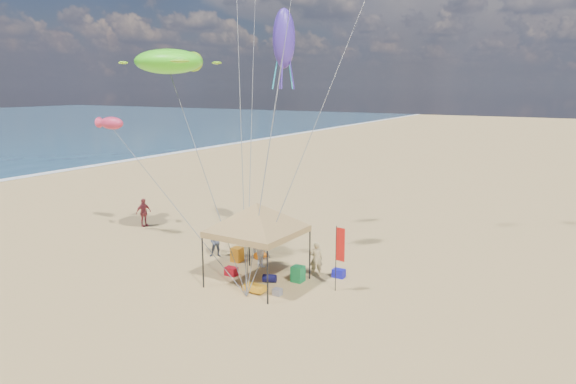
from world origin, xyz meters
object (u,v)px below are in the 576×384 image
cooler_red (231,271)px  beach_cart (255,288)px  canopy_tent (257,206)px  person_near_b (217,242)px  person_near_a (316,259)px  feather_flag (339,248)px  cooler_blue (339,273)px  person_near_c (261,250)px  person_far_a (144,212)px  chair_green (298,274)px  chair_yellow (237,254)px

cooler_red → beach_cart: cooler_red is taller
canopy_tent → person_near_b: 5.07m
person_near_a → feather_flag: bearing=116.1°
canopy_tent → cooler_red: size_ratio=12.42×
feather_flag → cooler_blue: size_ratio=5.22×
person_near_c → person_far_a: person_far_a is taller
canopy_tent → person_near_a: 3.82m
person_near_a → person_near_b: bearing=-26.9°
cooler_blue → person_near_a: bearing=-163.3°
chair_green → person_near_c: person_near_c is taller
feather_flag → person_near_b: 7.44m
chair_yellow → person_far_a: person_far_a is taller
beach_cart → person_far_a: size_ratio=0.52×
beach_cart → person_far_a: 12.99m
cooler_red → person_near_c: size_ratio=0.32×
cooler_red → person_near_c: bearing=71.8°
canopy_tent → cooler_red: canopy_tent is taller
canopy_tent → person_near_a: bearing=49.9°
canopy_tent → cooler_blue: bearing=41.0°
feather_flag → chair_yellow: size_ratio=4.03×
person_near_a → person_far_a: size_ratio=0.92×
cooler_blue → person_near_a: 1.20m
cooler_blue → chair_green: 1.92m
canopy_tent → chair_green: (1.43, 1.04, -3.09)m
person_near_b → person_far_a: bearing=129.6°
cooler_red → person_near_c: person_near_c is taller
cooler_red → beach_cart: 2.36m
cooler_red → beach_cart: size_ratio=0.60×
person_near_b → person_near_c: bearing=-35.4°
canopy_tent → chair_yellow: bearing=142.1°
person_near_a → cooler_red: bearing=2.1°
cooler_blue → person_near_b: 6.61m
person_near_c → person_far_a: size_ratio=0.98×
canopy_tent → person_near_b: canopy_tent is taller
chair_green → person_near_c: bearing=161.3°
chair_yellow → cooler_red: bearing=-62.3°
person_near_a → chair_green: bearing=44.3°
beach_cart → person_near_b: person_near_b is taller
cooler_red → person_near_a: (3.34, 1.92, 0.61)m
person_far_a → cooler_red: bearing=-102.1°
canopy_tent → cooler_blue: (2.77, 2.41, -3.25)m
cooler_blue → person_near_b: size_ratio=0.35×
chair_green → person_near_b: size_ratio=0.46×
chair_yellow → person_far_a: 9.19m
chair_green → person_far_a: (-12.71, 3.45, 0.52)m
cooler_blue → person_near_a: person_near_a is taller
cooler_red → chair_green: bearing=15.9°
chair_green → person_near_c: (-2.45, 0.83, 0.50)m
canopy_tent → chair_yellow: (-2.48, 1.92, -3.09)m
person_near_c → person_far_a: 10.60m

